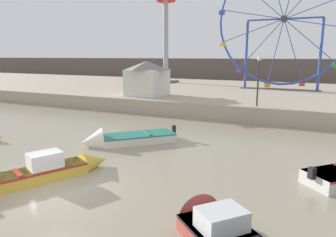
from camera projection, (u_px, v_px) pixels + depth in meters
ground_plane at (55, 194)px, 11.34m from camera, size 240.00×240.00×0.00m
quay_promenade at (233, 94)px, 35.22m from camera, size 110.00×24.20×1.23m
distant_town_skyline at (262, 72)px, 52.78m from camera, size 140.00×3.00×4.40m
motorboat_faded_red at (214, 228)px, 8.53m from camera, size 3.94×3.69×1.49m
motorboat_mustard_yellow at (53, 169)px, 12.85m from camera, size 3.29×5.29×1.40m
motorboat_white_red_stripe at (120, 139)px, 17.68m from camera, size 4.83×4.87×1.51m
ferris_wheel_blue_frame at (284, 21)px, 33.11m from camera, size 14.13×1.20×14.53m
drop_tower_steel_tower at (166, 24)px, 42.35m from camera, size 2.80×2.80×16.24m
carnival_booth_white_ticket at (147, 78)px, 29.16m from camera, size 3.63×3.79×3.20m
promenade_lamp_near at (258, 74)px, 22.77m from camera, size 0.32×0.32×3.63m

